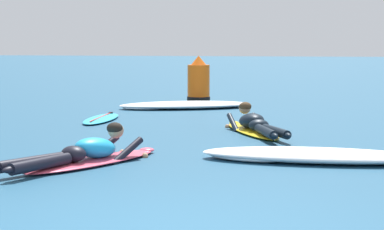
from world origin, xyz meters
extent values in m
plane|color=navy|center=(0.00, 10.00, 0.00)|extent=(120.00, 120.00, 0.00)
ellipsoid|color=#E54C66|center=(-1.44, 3.17, 0.04)|extent=(1.46, 2.28, 0.07)
ellipsoid|color=#E54C66|center=(-1.00, 4.15, 0.05)|extent=(0.27, 0.27, 0.06)
ellipsoid|color=#1E9EDB|center=(-1.42, 3.22, 0.20)|extent=(0.64, 0.77, 0.34)
ellipsoid|color=black|center=(-1.58, 2.87, 0.17)|extent=(0.43, 0.40, 0.20)
cylinder|color=black|center=(-1.91, 2.35, 0.14)|extent=(0.55, 0.87, 0.14)
cylinder|color=black|center=(-1.76, 2.28, 0.14)|extent=(0.46, 0.90, 0.14)
ellipsoid|color=black|center=(-1.93, 1.86, 0.14)|extent=(0.18, 0.24, 0.08)
cylinder|color=black|center=(-1.47, 3.64, 0.12)|extent=(0.33, 0.59, 0.35)
sphere|color=tan|center=(-1.31, 4.00, 0.02)|extent=(0.09, 0.09, 0.09)
cylinder|color=black|center=(-1.08, 3.44, 0.12)|extent=(0.33, 0.59, 0.35)
sphere|color=tan|center=(-0.92, 3.78, 0.02)|extent=(0.09, 0.09, 0.09)
sphere|color=tan|center=(-1.26, 3.57, 0.38)|extent=(0.21, 0.21, 0.21)
ellipsoid|color=black|center=(-1.27, 3.55, 0.41)|extent=(0.28, 0.27, 0.16)
ellipsoid|color=yellow|center=(0.19, 6.65, 0.04)|extent=(1.42, 2.37, 0.07)
ellipsoid|color=yellow|center=(-0.28, 7.68, 0.05)|extent=(0.25, 0.26, 0.06)
ellipsoid|color=black|center=(0.17, 6.69, 0.20)|extent=(0.64, 0.79, 0.35)
ellipsoid|color=black|center=(0.33, 6.33, 0.17)|extent=(0.42, 0.39, 0.20)
cylinder|color=black|center=(0.50, 5.74, 0.14)|extent=(0.45, 0.91, 0.14)
ellipsoid|color=black|center=(0.67, 5.31, 0.14)|extent=(0.18, 0.24, 0.08)
cylinder|color=black|center=(0.65, 5.80, 0.14)|extent=(0.55, 0.88, 0.14)
ellipsoid|color=black|center=(0.86, 5.39, 0.14)|extent=(0.18, 0.24, 0.08)
cylinder|color=black|center=(-0.19, 6.95, 0.12)|extent=(0.31, 0.54, 0.32)
sphere|color=tan|center=(-0.34, 7.28, 0.02)|extent=(0.09, 0.09, 0.09)
cylinder|color=black|center=(0.22, 7.11, 0.12)|extent=(0.31, 0.54, 0.32)
sphere|color=tan|center=(0.08, 7.42, 0.02)|extent=(0.09, 0.09, 0.09)
sphere|color=tan|center=(0.00, 7.06, 0.38)|extent=(0.21, 0.21, 0.21)
ellipsoid|color=#47331E|center=(0.01, 7.04, 0.41)|extent=(0.28, 0.27, 0.16)
ellipsoid|color=#2DB2D1|center=(-2.96, 7.98, 0.04)|extent=(0.68, 2.03, 0.07)
cube|color=red|center=(-2.96, 7.98, 0.07)|extent=(0.17, 1.69, 0.01)
cone|color=black|center=(-3.02, 8.79, 0.01)|extent=(0.11, 0.11, 0.16)
ellipsoid|color=white|center=(-1.85, 10.78, 0.08)|extent=(3.28, 2.23, 0.16)
ellipsoid|color=white|center=(-1.20, 11.24, 0.06)|extent=(1.19, 1.17, 0.11)
ellipsoid|color=white|center=(-2.66, 10.32, 0.05)|extent=(1.22, 0.82, 0.09)
ellipsoid|color=white|center=(1.31, 3.89, 0.09)|extent=(2.93, 0.88, 0.17)
ellipsoid|color=white|center=(2.04, 4.02, 0.06)|extent=(1.10, 0.58, 0.12)
ellipsoid|color=white|center=(0.43, 3.80, 0.05)|extent=(1.13, 0.73, 0.09)
cylinder|color=#EA5B0F|center=(-1.94, 12.83, 0.47)|extent=(0.57, 0.57, 0.94)
cone|color=#EA5B0F|center=(-1.94, 12.83, 1.06)|extent=(0.40, 0.40, 0.24)
cylinder|color=black|center=(-1.94, 12.83, 0.06)|extent=(0.60, 0.60, 0.12)
camera|label=1|loc=(1.56, -5.32, 1.54)|focal=66.67mm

